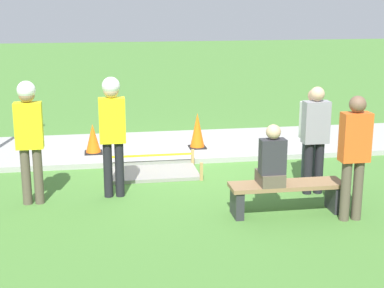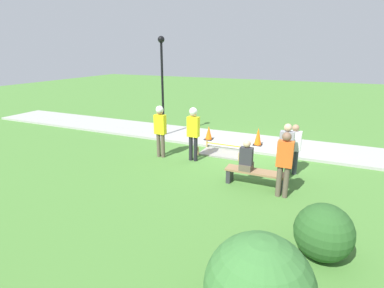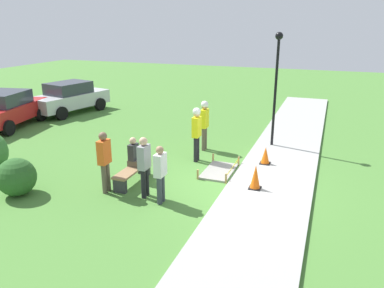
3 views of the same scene
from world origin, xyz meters
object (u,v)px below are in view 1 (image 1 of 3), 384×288
(park_bench, at_px, (286,192))
(traffic_cone_far_patch, at_px, (93,139))
(bystander_in_white_shirt, at_px, (315,134))
(worker_supervisor, at_px, (29,131))
(bystander_in_gray_shirt, at_px, (312,131))
(traffic_cone_near_patch, at_px, (197,131))
(person_seated_on_bench, at_px, (272,161))
(bystander_in_orange_shirt, at_px, (354,151))
(worker_assistant, at_px, (112,125))

(park_bench, bearing_deg, traffic_cone_far_patch, -51.73)
(traffic_cone_far_patch, xyz_separation_m, bystander_in_white_shirt, (-3.46, 2.70, 0.59))
(worker_supervisor, relative_size, bystander_in_gray_shirt, 1.18)
(park_bench, bearing_deg, traffic_cone_near_patch, -79.16)
(traffic_cone_near_patch, relative_size, person_seated_on_bench, 0.80)
(person_seated_on_bench, height_order, worker_supervisor, worker_supervisor)
(bystander_in_white_shirt, bearing_deg, bystander_in_orange_shirt, 95.45)
(person_seated_on_bench, xyz_separation_m, bystander_in_white_shirt, (-0.96, -0.84, 0.17))
(bystander_in_orange_shirt, relative_size, bystander_in_gray_shirt, 1.11)
(bystander_in_gray_shirt, distance_m, bystander_in_white_shirt, 0.59)
(traffic_cone_near_patch, distance_m, worker_supervisor, 3.98)
(traffic_cone_near_patch, height_order, worker_supervisor, worker_supervisor)
(traffic_cone_far_patch, distance_m, worker_supervisor, 2.73)
(park_bench, bearing_deg, worker_supervisor, -15.66)
(traffic_cone_near_patch, distance_m, traffic_cone_far_patch, 2.07)
(person_seated_on_bench, xyz_separation_m, worker_supervisor, (3.41, -1.08, 0.33))
(worker_assistant, relative_size, bystander_in_orange_shirt, 1.07)
(traffic_cone_near_patch, relative_size, bystander_in_gray_shirt, 0.45)
(park_bench, height_order, bystander_in_orange_shirt, bystander_in_orange_shirt)
(traffic_cone_far_patch, height_order, park_bench, traffic_cone_far_patch)
(bystander_in_gray_shirt, bearing_deg, traffic_cone_far_patch, -30.59)
(traffic_cone_far_patch, bearing_deg, traffic_cone_near_patch, -177.79)
(worker_supervisor, bearing_deg, traffic_cone_far_patch, -110.27)
(worker_assistant, bearing_deg, bystander_in_gray_shirt, -176.75)
(traffic_cone_near_patch, xyz_separation_m, bystander_in_gray_shirt, (-1.56, 2.22, 0.44))
(worker_supervisor, relative_size, bystander_in_white_shirt, 1.09)
(worker_supervisor, xyz_separation_m, bystander_in_gray_shirt, (-4.54, -0.32, -0.25))
(traffic_cone_far_patch, height_order, bystander_in_white_shirt, bystander_in_white_shirt)
(bystander_in_orange_shirt, bearing_deg, worker_assistant, -25.45)
(traffic_cone_far_patch, xyz_separation_m, worker_supervisor, (0.91, 2.46, 0.76))
(person_seated_on_bench, height_order, bystander_in_white_shirt, bystander_in_white_shirt)
(park_bench, xyz_separation_m, bystander_in_gray_shirt, (-0.87, -1.35, 0.57))
(worker_assistant, relative_size, bystander_in_gray_shirt, 1.19)
(bystander_in_gray_shirt, bearing_deg, bystander_in_orange_shirt, 88.22)
(park_bench, xyz_separation_m, worker_assistant, (2.44, -1.16, 0.83))
(bystander_in_orange_shirt, xyz_separation_m, bystander_in_gray_shirt, (-0.05, -1.74, -0.12))
(park_bench, height_order, worker_supervisor, worker_supervisor)
(bystander_in_orange_shirt, relative_size, bystander_in_white_shirt, 1.03)
(traffic_cone_far_patch, distance_m, bystander_in_orange_shirt, 5.31)
(worker_assistant, xyz_separation_m, bystander_in_white_shirt, (-3.14, 0.37, -0.17))
(worker_supervisor, height_order, bystander_in_gray_shirt, worker_supervisor)
(traffic_cone_far_patch, relative_size, park_bench, 0.35)
(traffic_cone_near_patch, xyz_separation_m, bystander_in_orange_shirt, (-1.50, 3.96, 0.56))
(park_bench, distance_m, worker_supervisor, 3.89)
(traffic_cone_near_patch, xyz_separation_m, person_seated_on_bench, (-0.43, 3.62, 0.36))
(park_bench, relative_size, bystander_in_orange_shirt, 0.94)
(traffic_cone_near_patch, height_order, traffic_cone_far_patch, traffic_cone_near_patch)
(person_seated_on_bench, height_order, bystander_in_orange_shirt, bystander_in_orange_shirt)
(traffic_cone_far_patch, xyz_separation_m, park_bench, (-2.75, 3.49, -0.06))
(person_seated_on_bench, height_order, worker_assistant, worker_assistant)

